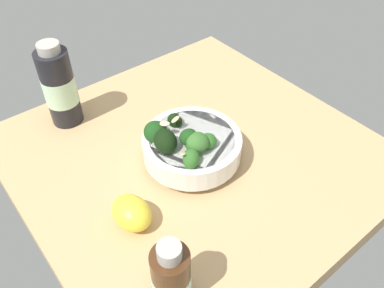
# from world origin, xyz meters

# --- Properties ---
(ground_plane) EXTENTS (0.63, 0.63, 0.05)m
(ground_plane) POSITION_xyz_m (0.00, 0.00, -0.02)
(ground_plane) COLOR tan
(bowl_of_broccoli) EXTENTS (0.18, 0.18, 0.10)m
(bowl_of_broccoli) POSITION_xyz_m (-0.02, 0.02, 0.04)
(bowl_of_broccoli) COLOR white
(bowl_of_broccoli) RESTS_ON ground_plane
(lemon_wedge) EXTENTS (0.08, 0.06, 0.05)m
(lemon_wedge) POSITION_xyz_m (-0.07, 0.18, 0.02)
(lemon_wedge) COLOR yellow
(lemon_wedge) RESTS_ON ground_plane
(bottle_tall) EXTENTS (0.05, 0.05, 0.12)m
(bottle_tall) POSITION_xyz_m (-0.20, 0.20, 0.05)
(bottle_tall) COLOR #472814
(bottle_tall) RESTS_ON ground_plane
(bottle_short) EXTENTS (0.06, 0.06, 0.18)m
(bottle_short) POSITION_xyz_m (0.23, 0.15, 0.08)
(bottle_short) COLOR black
(bottle_short) RESTS_ON ground_plane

